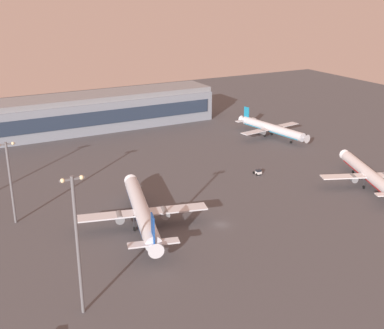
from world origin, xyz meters
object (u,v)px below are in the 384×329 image
airplane_taxiway_distant (271,128)px  apron_light_west (77,239)px  pushback_tug (258,172)px  apron_light_central (10,177)px  airplane_far_stand (369,175)px  airplane_terminal_side (142,211)px

airplane_taxiway_distant → apron_light_west: (-110.45, -85.34, 12.87)m
airplane_taxiway_distant → pushback_tug: size_ratio=13.19×
airplane_taxiway_distant → apron_light_central: apron_light_central is taller
airplane_far_stand → apron_light_central: apron_light_central is taller
apron_light_west → pushback_tug: bearing=32.1°
airplane_far_stand → apron_light_central: bearing=-171.6°
airplane_taxiway_distant → airplane_far_stand: bearing=76.0°
airplane_far_stand → apron_light_central: 112.55m
airplane_far_stand → airplane_taxiway_distant: airplane_far_stand is taller
airplane_far_stand → airplane_taxiway_distant: 62.89m
airplane_terminal_side → airplane_taxiway_distant: size_ratio=1.14×
airplane_far_stand → apron_light_west: bearing=-145.4°
airplane_taxiway_distant → apron_light_west: apron_light_west is taller
airplane_terminal_side → apron_light_central: 37.27m
pushback_tug → airplane_taxiway_distant: bearing=-132.5°
apron_light_west → airplane_far_stand: bearing=12.3°
pushback_tug → apron_light_central: size_ratio=0.13×
pushback_tug → apron_light_west: apron_light_west is taller
apron_light_central → airplane_terminal_side: bearing=-31.8°
airplane_taxiway_distant → pushback_tug: airplane_taxiway_distant is taller
airplane_taxiway_distant → apron_light_central: bearing=9.1°
apron_light_west → apron_light_central: apron_light_west is taller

